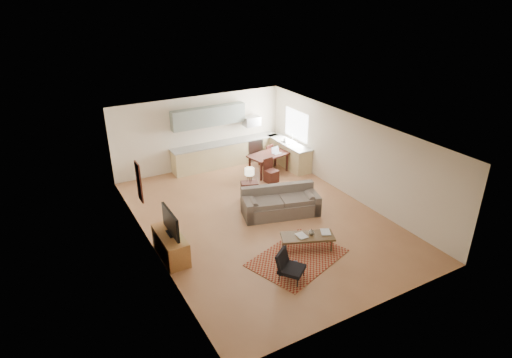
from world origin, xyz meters
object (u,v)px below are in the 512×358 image
sofa (281,202)px  dining_table (269,164)px  tv_credenza (171,245)px  console_table (250,191)px  armchair (292,267)px  coffee_table (307,242)px

sofa → dining_table: bearing=81.5°
tv_credenza → dining_table: (4.84, 3.29, 0.04)m
sofa → dining_table: size_ratio=1.62×
tv_credenza → console_table: size_ratio=2.29×
sofa → armchair: bearing=-101.9°
sofa → dining_table: 3.06m
console_table → dining_table: bearing=62.5°
console_table → dining_table: dining_table is taller
sofa → armchair: sofa is taller
sofa → console_table: sofa is taller
dining_table → sofa: bearing=-125.3°
tv_credenza → dining_table: bearing=34.2°
coffee_table → armchair: size_ratio=1.91×
console_table → dining_table: size_ratio=0.42×
coffee_table → tv_credenza: bearing=178.5°
armchair → console_table: armchair is taller
armchair → dining_table: dining_table is taller
sofa → armchair: 3.13m
coffee_table → dining_table: size_ratio=0.94×
sofa → coffee_table: 1.97m
sofa → armchair: size_ratio=3.29×
armchair → tv_credenza: bearing=97.0°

